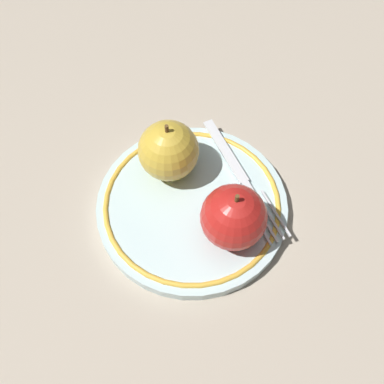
{
  "coord_description": "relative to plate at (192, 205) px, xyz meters",
  "views": [
    {
      "loc": [
        -0.16,
        -0.2,
        0.44
      ],
      "look_at": [
        -0.01,
        -0.01,
        0.04
      ],
      "focal_mm": 40.0,
      "sensor_mm": 36.0,
      "label": 1
    }
  ],
  "objects": [
    {
      "name": "plate",
      "position": [
        0.0,
        0.0,
        0.0
      ],
      "size": [
        0.22,
        0.22,
        0.02
      ],
      "color": "silver",
      "rests_on": "ground_plane"
    },
    {
      "name": "apple_second_whole",
      "position": [
        0.01,
        -0.06,
        0.04
      ],
      "size": [
        0.07,
        0.07,
        0.08
      ],
      "color": "red",
      "rests_on": "plate"
    },
    {
      "name": "ground_plane",
      "position": [
        0.01,
        0.01,
        -0.01
      ],
      "size": [
        2.0,
        2.0,
        0.0
      ],
      "primitive_type": "plane",
      "color": "#AD9E8B"
    },
    {
      "name": "apple_red_whole",
      "position": [
        0.01,
        0.05,
        0.04
      ],
      "size": [
        0.07,
        0.07,
        0.08
      ],
      "color": "gold",
      "rests_on": "plate"
    },
    {
      "name": "fork",
      "position": [
        0.07,
        -0.01,
        0.01
      ],
      "size": [
        0.07,
        0.18,
        0.0
      ],
      "rotation": [
        0.0,
        0.0,
        4.46
      ],
      "color": "silver",
      "rests_on": "plate"
    }
  ]
}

